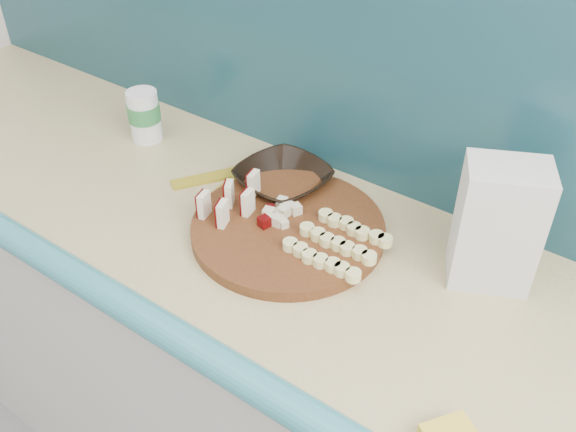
# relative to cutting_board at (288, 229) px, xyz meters

# --- Properties ---
(kitchen_counter) EXTENTS (2.20, 0.63, 0.91)m
(kitchen_counter) POSITION_rel_cutting_board_xyz_m (-0.15, -0.03, -0.47)
(kitchen_counter) COLOR beige
(kitchen_counter) RESTS_ON ground
(backsplash) EXTENTS (2.20, 0.02, 0.50)m
(backsplash) POSITION_rel_cutting_board_xyz_m (-0.15, 0.26, 0.24)
(backsplash) COLOR teal
(backsplash) RESTS_ON kitchen_counter
(cutting_board) EXTENTS (0.39, 0.39, 0.02)m
(cutting_board) POSITION_rel_cutting_board_xyz_m (0.00, 0.00, 0.00)
(cutting_board) COLOR #42260E
(cutting_board) RESTS_ON kitchen_counter
(apple_wedges) EXTENTS (0.08, 0.15, 0.05)m
(apple_wedges) POSITION_rel_cutting_board_xyz_m (-0.12, -0.03, 0.04)
(apple_wedges) COLOR #FFEECB
(apple_wedges) RESTS_ON cutting_board
(apple_chunks) EXTENTS (0.06, 0.06, 0.02)m
(apple_chunks) POSITION_rel_cutting_board_xyz_m (-0.02, 0.00, 0.02)
(apple_chunks) COLOR #FFF2CB
(apple_chunks) RESTS_ON cutting_board
(banana_slices) EXTENTS (0.17, 0.15, 0.02)m
(banana_slices) POSITION_rel_cutting_board_xyz_m (0.12, -0.00, 0.02)
(banana_slices) COLOR #F6ED96
(banana_slices) RESTS_ON cutting_board
(brown_bowl) EXTENTS (0.22, 0.22, 0.05)m
(brown_bowl) POSITION_rel_cutting_board_xyz_m (-0.10, 0.12, 0.01)
(brown_bowl) COLOR black
(brown_bowl) RESTS_ON kitchen_counter
(flour_bag) EXTENTS (0.17, 0.15, 0.24)m
(flour_bag) POSITION_rel_cutting_board_xyz_m (0.37, 0.11, 0.11)
(flour_bag) COLOR silver
(flour_bag) RESTS_ON kitchen_counter
(canister) EXTENTS (0.08, 0.08, 0.13)m
(canister) POSITION_rel_cutting_board_xyz_m (-0.49, 0.09, 0.05)
(canister) COLOR white
(canister) RESTS_ON kitchen_counter
(banana_peel) EXTENTS (0.23, 0.19, 0.01)m
(banana_peel) POSITION_rel_cutting_board_xyz_m (-0.20, 0.05, -0.01)
(banana_peel) COLOR gold
(banana_peel) RESTS_ON kitchen_counter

